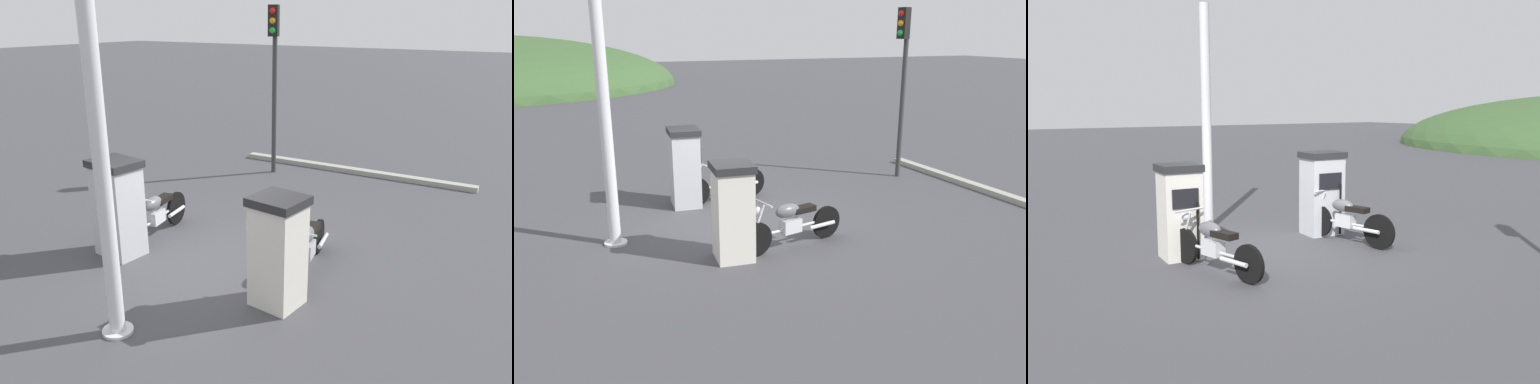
{
  "view_description": "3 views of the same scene",
  "coord_description": "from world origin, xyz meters",
  "views": [
    {
      "loc": [
        -6.18,
        -4.69,
        3.88
      ],
      "look_at": [
        1.13,
        -0.13,
        0.93
      ],
      "focal_mm": 36.02,
      "sensor_mm": 36.0,
      "label": 1
    },
    {
      "loc": [
        -3.24,
        -9.34,
        3.58
      ],
      "look_at": [
        0.63,
        -0.24,
        0.64
      ],
      "focal_mm": 37.79,
      "sensor_mm": 36.0,
      "label": 2
    },
    {
      "loc": [
        7.74,
        -5.21,
        2.55
      ],
      "look_at": [
        0.92,
        -0.44,
        1.23
      ],
      "focal_mm": 37.72,
      "sensor_mm": 36.0,
      "label": 3
    }
  ],
  "objects": [
    {
      "name": "fuel_pump_far",
      "position": [
        -0.57,
        1.54,
        0.85
      ],
      "size": [
        0.74,
        0.86,
        1.67
      ],
      "color": "silver",
      "rests_on": "ground"
    },
    {
      "name": "motorcycle_far_pump",
      "position": [
        0.25,
        1.47,
        0.47
      ],
      "size": [
        2.03,
        0.64,
        0.96
      ],
      "color": "black",
      "rests_on": "ground"
    },
    {
      "name": "motorcycle_near_pump",
      "position": [
        0.5,
        -1.48,
        0.45
      ],
      "size": [
        2.07,
        0.66,
        0.93
      ],
      "color": "black",
      "rests_on": "ground"
    },
    {
      "name": "ground_plane",
      "position": [
        0.0,
        0.0,
        0.0
      ],
      "size": [
        120.0,
        120.0,
        0.0
      ],
      "primitive_type": "plane",
      "color": "#424247"
    },
    {
      "name": "canopy_support_pole",
      "position": [
        -2.28,
        -0.14,
        2.22
      ],
      "size": [
        0.4,
        0.4,
        4.6
      ],
      "color": "silver",
      "rests_on": "ground"
    },
    {
      "name": "fuel_pump_near",
      "position": [
        -0.57,
        -1.54,
        0.82
      ],
      "size": [
        0.75,
        0.76,
        1.61
      ],
      "color": "silver",
      "rests_on": "ground"
    }
  ]
}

